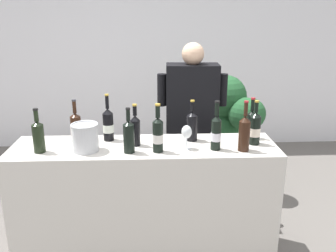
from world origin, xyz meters
name	(u,v)px	position (x,y,z in m)	size (l,w,h in m)	color
wall_back	(147,48)	(0.00, 2.60, 1.40)	(8.00, 0.10, 2.80)	white
counter	(146,203)	(0.00, 0.00, 0.47)	(1.95, 0.51, 0.94)	beige
wine_bottle_0	(38,136)	(-0.73, -0.09, 1.06)	(0.08, 0.08, 0.32)	black
wine_bottle_1	(135,129)	(-0.06, 0.02, 1.06)	(0.07, 0.07, 0.31)	black
wine_bottle_2	(129,136)	(-0.10, -0.12, 1.06)	(0.08, 0.08, 0.32)	black
wine_bottle_3	(158,134)	(0.10, -0.12, 1.07)	(0.08, 0.08, 0.35)	black
wine_bottle_4	(244,132)	(0.70, -0.12, 1.08)	(0.08, 0.08, 0.36)	black
wine_bottle_5	(192,125)	(0.36, 0.10, 1.06)	(0.08, 0.08, 0.32)	black
wine_bottle_6	(76,127)	(-0.51, 0.12, 1.05)	(0.08, 0.08, 0.33)	black
wine_bottle_7	(251,124)	(0.82, 0.14, 1.05)	(0.07, 0.07, 0.32)	black
wine_bottle_8	(216,132)	(0.51, -0.09, 1.07)	(0.07, 0.07, 0.36)	black
wine_bottle_9	(255,128)	(0.81, 0.01, 1.06)	(0.08, 0.08, 0.33)	black
wine_bottle_10	(108,124)	(-0.27, 0.14, 1.07)	(0.08, 0.08, 0.36)	black
wine_glass	(187,133)	(0.30, -0.07, 1.06)	(0.07, 0.07, 0.17)	silver
ice_bucket	(85,137)	(-0.41, -0.08, 1.04)	(0.19, 0.19, 0.20)	silver
person_server	(191,136)	(0.42, 0.63, 0.79)	(0.62, 0.26, 1.63)	black
potted_shrub	(233,116)	(0.91, 1.13, 0.83)	(0.59, 0.60, 1.25)	brown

